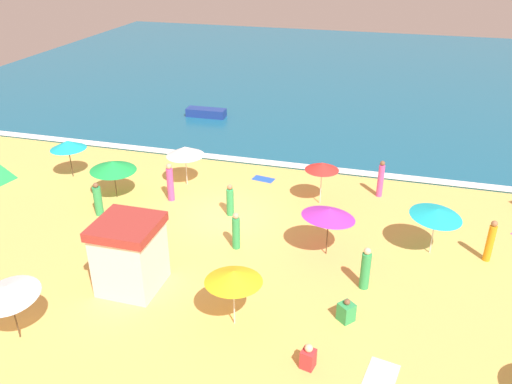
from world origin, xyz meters
TOP-DOWN VIEW (x-y plane):
  - ground_plane at (0.00, 0.00)m, footprint 60.00×60.00m
  - ocean_water at (0.00, 28.00)m, footprint 60.00×44.00m
  - wave_breaker_foam at (0.00, 6.30)m, footprint 57.00×0.70m
  - lifeguard_cabana at (-1.62, -5.90)m, footprint 2.22×2.24m
  - beach_umbrella_0 at (4.03, 2.44)m, footprint 2.16×2.16m
  - beach_umbrella_1 at (9.09, -0.65)m, footprint 2.80×2.80m
  - beach_umbrella_2 at (-9.26, 1.93)m, footprint 2.65×2.65m
  - beach_umbrella_5 at (4.99, -1.86)m, footprint 3.05×3.05m
  - beach_umbrella_6 at (-5.80, 0.41)m, footprint 2.36×2.35m
  - beach_umbrella_7 at (-2.97, 2.67)m, footprint 1.96×1.95m
  - beach_umbrella_8 at (2.64, -6.89)m, footprint 2.38×2.40m
  - beach_umbrella_9 at (-3.91, -9.39)m, footprint 2.21×2.24m
  - beachgoer_0 at (11.26, -0.60)m, footprint 0.32×0.32m
  - beachgoer_1 at (-3.05, 0.84)m, footprint 0.45×0.45m
  - beachgoer_2 at (5.38, -8.16)m, footprint 0.48×0.48m
  - beachgoer_3 at (-5.68, -1.41)m, footprint 0.54×0.54m
  - beachgoer_4 at (0.20, 0.20)m, footprint 0.36×0.36m
  - beachgoer_5 at (6.74, 3.98)m, footprint 0.41×0.41m
  - beachgoer_6 at (1.31, -2.42)m, footprint 0.34×0.34m
  - beachgoer_8 at (6.24, -5.73)m, footprint 0.67×0.67m
  - beachgoer_9 at (6.67, -3.73)m, footprint 0.49×0.49m
  - beach_towel_1 at (7.54, -8.06)m, footprint 1.16×1.70m
  - beach_towel_2 at (0.70, 4.32)m, footprint 1.24×0.83m
  - small_boat_0 at (-5.73, 12.97)m, footprint 2.77×0.97m

SIDE VIEW (x-z plane):
  - ground_plane at x=0.00m, z-range 0.00..0.00m
  - beach_towel_1 at x=7.54m, z-range 0.00..0.01m
  - beach_towel_2 at x=0.70m, z-range 0.00..0.01m
  - ocean_water at x=0.00m, z-range 0.00..0.10m
  - wave_breaker_foam at x=0.00m, z-range 0.10..0.11m
  - beachgoer_8 at x=6.24m, z-range -0.08..0.80m
  - beachgoer_2 at x=5.38m, z-range -0.06..0.81m
  - small_boat_0 at x=-5.73m, z-range 0.10..0.67m
  - beachgoer_4 at x=0.20m, z-range -0.05..1.50m
  - beachgoer_3 at x=-5.68m, z-range -0.06..1.57m
  - beachgoer_6 at x=1.31m, z-range -0.04..1.63m
  - beachgoer_9 at x=6.67m, z-range -0.05..1.68m
  - beachgoer_0 at x=11.26m, z-range -0.03..1.79m
  - beachgoer_5 at x=6.74m, z-range -0.03..1.87m
  - beachgoer_1 at x=-3.05m, z-range -0.03..1.91m
  - lifeguard_cabana at x=-1.62m, z-range 0.02..2.75m
  - beach_umbrella_6 at x=-5.80m, z-range 0.70..2.66m
  - beach_umbrella_2 at x=-9.26m, z-range 0.79..2.85m
  - beach_umbrella_9 at x=-3.91m, z-range 0.77..2.94m
  - beach_umbrella_7 at x=-2.97m, z-range 0.81..2.93m
  - beach_umbrella_1 at x=9.09m, z-range 0.81..2.94m
  - beach_umbrella_5 at x=4.99m, z-range 0.80..3.02m
  - beach_umbrella_8 at x=2.64m, z-range 0.84..3.02m
  - beach_umbrella_0 at x=4.03m, z-range 0.88..3.02m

